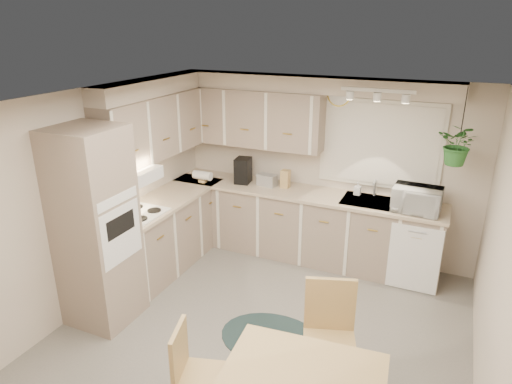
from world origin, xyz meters
TOP-DOWN VIEW (x-y plane):
  - floor at (0.00, 0.00)m, footprint 4.20×4.20m
  - ceiling at (0.00, 0.00)m, footprint 4.20×4.20m
  - wall_back at (0.00, 2.10)m, footprint 4.00×0.04m
  - wall_front at (0.00, -2.10)m, footprint 4.00×0.04m
  - wall_left at (-2.00, 0.00)m, footprint 0.04×4.20m
  - wall_right at (2.00, 0.00)m, footprint 0.04×4.20m
  - base_cab_left at (-1.70, 0.88)m, footprint 0.60×1.85m
  - base_cab_back at (-0.20, 1.80)m, footprint 3.60×0.60m
  - counter_left at (-1.69, 0.88)m, footprint 0.64×1.89m
  - counter_back at (-0.20, 1.79)m, footprint 3.64×0.64m
  - oven_stack at (-1.68, -0.38)m, footprint 0.65×0.65m
  - wall_oven_face at (-1.35, -0.38)m, footprint 0.02×0.56m
  - upper_cab_left at (-1.82, 1.00)m, footprint 0.35×2.00m
  - upper_cab_back at (-1.00, 1.93)m, footprint 2.00×0.35m
  - soffit_left at (-1.85, 1.00)m, footprint 0.30×2.00m
  - soffit_back at (-0.20, 1.95)m, footprint 3.60×0.30m
  - cooktop at (-1.68, 0.30)m, footprint 0.52×0.58m
  - range_hood at (-1.70, 0.30)m, footprint 0.40×0.60m
  - window_blinds at (0.70, 2.07)m, footprint 1.40×0.02m
  - window_frame at (0.70, 2.08)m, footprint 1.50×0.02m
  - sink at (0.70, 1.80)m, footprint 0.70×0.48m
  - dishwasher_front at (1.30, 1.49)m, footprint 0.58×0.02m
  - track_light_bar at (0.70, 1.55)m, footprint 0.80×0.04m
  - wall_clock at (0.15, 2.07)m, footprint 0.30×0.03m
  - chair_left at (-0.02, -1.12)m, footprint 0.48×0.48m
  - chair_back at (0.82, -0.43)m, footprint 0.58×0.58m
  - braided_rug at (0.13, -0.01)m, footprint 1.09×0.82m
  - microwave at (1.23, 1.70)m, footprint 0.55×0.32m
  - soap_bottle at (0.49, 1.95)m, footprint 0.09×0.18m
  - hanging_plant at (1.59, 1.70)m, footprint 0.56×0.58m
  - coffee_maker at (-1.05, 1.80)m, footprint 0.23×0.26m
  - toaster at (-0.70, 1.82)m, footprint 0.28×0.19m
  - knife_block at (-0.45, 1.85)m, footprint 0.11×0.11m

SIDE VIEW (x-z plane):
  - floor at x=0.00m, z-range 0.00..0.00m
  - braided_rug at x=0.13m, z-range 0.00..0.01m
  - chair_left at x=-0.02m, z-range 0.00..0.83m
  - dishwasher_front at x=1.30m, z-range 0.01..0.84m
  - base_cab_left at x=-1.70m, z-range 0.00..0.90m
  - base_cab_back at x=-0.20m, z-range 0.00..0.90m
  - chair_back at x=0.82m, z-range 0.00..0.99m
  - sink at x=0.70m, z-range 0.85..0.95m
  - counter_left at x=-1.69m, z-range 0.90..0.94m
  - counter_back at x=-0.20m, z-range 0.90..0.94m
  - cooktop at x=-1.68m, z-range 0.93..0.95m
  - soap_bottle at x=0.49m, z-range 0.94..1.02m
  - toaster at x=-0.70m, z-range 0.94..1.10m
  - oven_stack at x=-1.68m, z-range 0.00..2.10m
  - wall_oven_face at x=-1.35m, z-range 0.76..1.34m
  - knife_block at x=-0.45m, z-range 0.94..1.18m
  - coffee_maker at x=-1.05m, z-range 0.94..1.29m
  - microwave at x=1.23m, z-range 0.94..1.30m
  - wall_back at x=0.00m, z-range 0.00..2.40m
  - wall_front at x=0.00m, z-range 0.00..2.40m
  - wall_left at x=-2.00m, z-range 0.00..2.40m
  - wall_right at x=2.00m, z-range 0.00..2.40m
  - range_hood at x=-1.70m, z-range 1.33..1.47m
  - window_blinds at x=0.70m, z-range 1.10..2.10m
  - window_frame at x=0.70m, z-range 1.05..2.15m
  - hanging_plant at x=1.59m, z-range 1.55..1.91m
  - upper_cab_left at x=-1.82m, z-range 1.45..2.20m
  - upper_cab_back at x=-1.00m, z-range 1.45..2.20m
  - wall_clock at x=0.15m, z-range 2.03..2.33m
  - soffit_left at x=-1.85m, z-range 2.20..2.40m
  - soffit_back at x=-0.20m, z-range 2.20..2.40m
  - track_light_bar at x=0.70m, z-range 2.31..2.35m
  - ceiling at x=0.00m, z-range 2.40..2.40m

